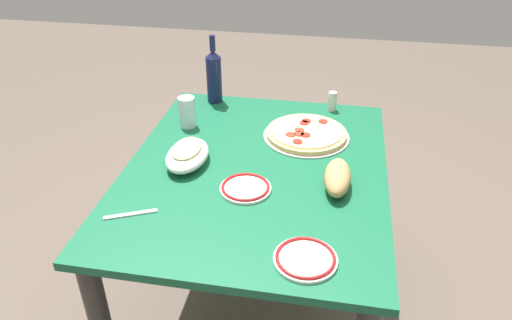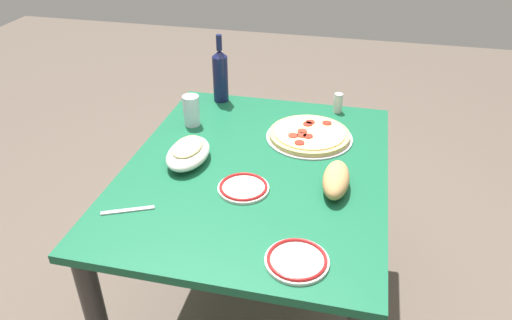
{
  "view_description": "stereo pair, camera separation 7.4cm",
  "coord_description": "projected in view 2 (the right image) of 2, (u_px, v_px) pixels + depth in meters",
  "views": [
    {
      "loc": [
        -1.48,
        -0.27,
        1.72
      ],
      "look_at": [
        0.0,
        0.0,
        0.79
      ],
      "focal_mm": 33.88,
      "sensor_mm": 36.0,
      "label": 1
    },
    {
      "loc": [
        -1.46,
        -0.34,
        1.72
      ],
      "look_at": [
        0.0,
        0.0,
        0.79
      ],
      "focal_mm": 33.88,
      "sensor_mm": 36.0,
      "label": 2
    }
  ],
  "objects": [
    {
      "name": "spice_shaker",
      "position": [
        338.0,
        103.0,
        2.15
      ],
      "size": [
        0.04,
        0.04,
        0.09
      ],
      "color": "silver",
      "rests_on": "dining_table"
    },
    {
      "name": "dining_table",
      "position": [
        256.0,
        195.0,
        1.85
      ],
      "size": [
        1.19,
        0.95,
        0.76
      ],
      "color": "#145938",
      "rests_on": "ground"
    },
    {
      "name": "baked_pasta_dish",
      "position": [
        188.0,
        152.0,
        1.79
      ],
      "size": [
        0.24,
        0.15,
        0.08
      ],
      "color": "white",
      "rests_on": "dining_table"
    },
    {
      "name": "wine_bottle",
      "position": [
        220.0,
        75.0,
        2.21
      ],
      "size": [
        0.07,
        0.07,
        0.31
      ],
      "color": "#141942",
      "rests_on": "dining_table"
    },
    {
      "name": "water_glass",
      "position": [
        191.0,
        111.0,
        2.04
      ],
      "size": [
        0.07,
        0.07,
        0.13
      ],
      "primitive_type": "cylinder",
      "color": "silver",
      "rests_on": "dining_table"
    },
    {
      "name": "side_plate_far",
      "position": [
        297.0,
        260.0,
        1.36
      ],
      "size": [
        0.18,
        0.18,
        0.02
      ],
      "color": "white",
      "rests_on": "dining_table"
    },
    {
      "name": "ground_plane",
      "position": [
        256.0,
        307.0,
        2.18
      ],
      "size": [
        8.0,
        8.0,
        0.0
      ],
      "primitive_type": "plane",
      "color": "brown",
      "rests_on": "ground"
    },
    {
      "name": "side_plate_near",
      "position": [
        243.0,
        187.0,
        1.66
      ],
      "size": [
        0.18,
        0.18,
        0.02
      ],
      "color": "white",
      "rests_on": "dining_table"
    },
    {
      "name": "fork_right",
      "position": [
        128.0,
        210.0,
        1.56
      ],
      "size": [
        0.09,
        0.16,
        0.0
      ],
      "primitive_type": "cube",
      "rotation": [
        0.0,
        0.0,
        5.14
      ],
      "color": "#B7B7BC",
      "rests_on": "dining_table"
    },
    {
      "name": "bread_loaf",
      "position": [
        336.0,
        180.0,
        1.64
      ],
      "size": [
        0.21,
        0.09,
        0.08
      ],
      "primitive_type": "ellipsoid",
      "color": "tan",
      "rests_on": "dining_table"
    },
    {
      "name": "pepperoni_pizza",
      "position": [
        309.0,
        135.0,
        1.96
      ],
      "size": [
        0.35,
        0.35,
        0.03
      ],
      "color": "#B7B7BC",
      "rests_on": "dining_table"
    }
  ]
}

